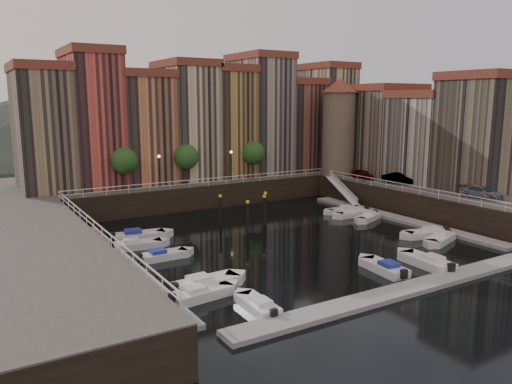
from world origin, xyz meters
TOP-DOWN VIEW (x-y plane):
  - ground at (0.00, 0.00)m, footprint 200.00×200.00m
  - quay_far at (0.00, 26.00)m, footprint 80.00×20.00m
  - quay_right at (28.00, -2.00)m, footprint 20.00×36.00m
  - dock_left at (-16.20, -1.00)m, footprint 2.00×28.00m
  - dock_right at (16.20, -1.00)m, footprint 2.00×28.00m
  - dock_near at (0.00, -17.00)m, footprint 30.00×2.00m
  - mountains at (1.72, 110.00)m, footprint 145.00×100.00m
  - far_terrace at (3.31, 23.50)m, footprint 48.70×10.30m
  - right_terrace at (26.50, 3.80)m, footprint 9.30×24.30m
  - corner_tower at (20.00, 14.50)m, footprint 5.20×5.20m
  - promenade_trees at (-1.33, 18.20)m, footprint 21.20×3.20m
  - street_lamps at (-1.00, 17.20)m, footprint 10.36×0.36m
  - railings at (0.00, 4.88)m, footprint 36.08×34.04m
  - gangway at (17.10, 10.00)m, footprint 2.78×8.32m
  - mooring_pilings at (-0.14, 5.41)m, footprint 5.56×4.74m
  - boat_left_0 at (-13.42, -10.43)m, footprint 4.86×2.23m
  - boat_left_1 at (-12.37, -8.98)m, footprint 5.34×2.25m
  - boat_left_2 at (-12.49, -0.61)m, footprint 4.36×1.60m
  - boat_left_3 at (-13.46, 3.72)m, footprint 4.77×2.43m
  - boat_left_4 at (-12.34, 6.48)m, footprint 5.34×2.56m
  - boat_right_0 at (12.62, -9.68)m, footprint 4.73×3.01m
  - boat_right_1 at (13.15, -7.69)m, footprint 4.92×2.81m
  - boat_right_2 at (13.25, 0.90)m, footprint 4.40×2.98m
  - boat_right_3 at (13.03, 3.29)m, footprint 4.73×1.74m
  - boat_right_4 at (13.22, 5.25)m, footprint 4.32×2.02m
  - boat_near_0 at (-11.00, -14.16)m, footprint 1.63×4.22m
  - boat_near_2 at (1.63, -13.12)m, footprint 2.15×4.82m
  - boat_near_3 at (5.70, -13.99)m, footprint 2.17×5.25m
  - car_a at (20.10, 9.39)m, footprint 2.25×4.14m
  - car_b at (21.56, 4.25)m, footprint 2.52×4.42m
  - car_c at (21.86, -7.52)m, footprint 2.60×4.85m

SIDE VIEW (x-z plane):
  - ground at x=0.00m, z-range 0.00..0.00m
  - dock_left at x=-16.20m, z-range 0.00..0.35m
  - dock_right at x=16.20m, z-range 0.00..0.35m
  - dock_near at x=0.00m, z-range 0.00..0.35m
  - boat_near_0 at x=-11.00m, z-range -0.16..0.81m
  - boat_right_4 at x=13.22m, z-range -0.16..0.81m
  - boat_right_2 at x=13.25m, z-range -0.16..0.83m
  - boat_left_2 at x=-12.49m, z-range -0.16..0.84m
  - boat_right_0 at x=12.62m, z-range -0.17..0.89m
  - boat_left_3 at x=-13.46m, z-range -0.17..0.89m
  - boat_right_3 at x=13.03m, z-range -0.18..0.91m
  - boat_near_2 at x=1.63m, z-range -0.18..0.91m
  - boat_left_0 at x=-13.42m, z-range -0.18..0.92m
  - boat_right_1 at x=13.15m, z-range -0.18..0.92m
  - boat_near_3 at x=5.70m, z-range -0.19..1.00m
  - boat_left_4 at x=-12.34m, z-range -0.20..1.00m
  - boat_left_1 at x=-12.37m, z-range -0.20..1.01m
  - quay_far at x=0.00m, z-range 0.00..3.00m
  - quay_right at x=28.00m, z-range 0.00..3.00m
  - mooring_pilings at x=-0.14m, z-range -0.24..3.54m
  - gangway at x=17.10m, z-range 0.05..3.78m
  - car_c at x=21.86m, z-range 3.00..4.34m
  - car_a at x=20.10m, z-range 3.00..4.34m
  - car_b at x=21.56m, z-range 3.00..4.38m
  - railings at x=0.00m, z-range 3.53..4.05m
  - street_lamps at x=-1.00m, z-range 3.81..7.99m
  - promenade_trees at x=-1.33m, z-range 3.98..9.18m
  - mountains at x=1.72m, z-range -1.08..16.92m
  - right_terrace at x=26.50m, z-range 2.56..16.56m
  - corner_tower at x=20.00m, z-range 3.29..17.09m
  - far_terrace at x=3.31m, z-range 2.20..19.70m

